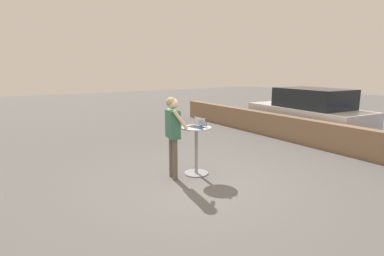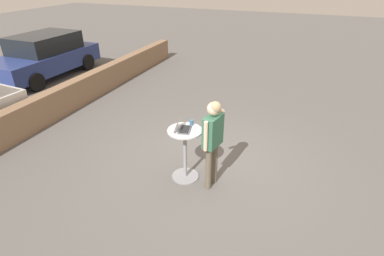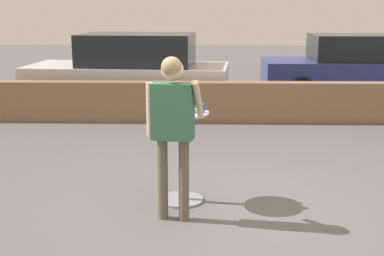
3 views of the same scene
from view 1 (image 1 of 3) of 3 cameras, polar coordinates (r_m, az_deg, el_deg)
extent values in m
plane|color=#5B5956|center=(6.16, 1.02, -10.75)|extent=(50.00, 50.00, 0.00)
cube|color=#84664C|center=(9.40, 25.64, -1.64)|extent=(14.83, 0.35, 0.78)
cylinder|color=gray|center=(6.76, 0.80, -8.58)|extent=(0.53, 0.53, 0.03)
cylinder|color=gray|center=(6.61, 0.82, -4.35)|extent=(0.07, 0.07, 1.01)
cylinder|color=#B7B7BC|center=(6.49, 0.83, 0.05)|extent=(0.65, 0.65, 0.02)
cube|color=#515156|center=(6.48, 0.81, 0.23)|extent=(0.38, 0.27, 0.02)
cube|color=black|center=(6.48, 0.81, 0.32)|extent=(0.33, 0.22, 0.00)
cube|color=#515156|center=(6.56, 1.65, 1.24)|extent=(0.35, 0.14, 0.18)
cube|color=white|center=(6.55, 1.61, 1.25)|extent=(0.32, 0.12, 0.16)
cylinder|color=#336084|center=(6.26, 1.73, 0.21)|extent=(0.07, 0.07, 0.10)
torus|color=#336084|center=(6.22, 1.99, 0.16)|extent=(0.04, 0.01, 0.04)
cylinder|color=brown|center=(6.50, -3.90, -5.45)|extent=(0.11, 0.11, 0.88)
cylinder|color=brown|center=(6.29, -3.26, -6.01)|extent=(0.11, 0.11, 0.88)
cube|color=#33664C|center=(6.22, -3.67, 0.74)|extent=(0.45, 0.29, 0.58)
sphere|color=beige|center=(6.16, -3.72, 4.67)|extent=(0.23, 0.23, 0.23)
sphere|color=#9E8966|center=(6.15, -3.98, 4.92)|extent=(0.21, 0.21, 0.21)
cylinder|color=beige|center=(6.45, -4.34, 1.24)|extent=(0.07, 0.07, 0.55)
cylinder|color=beige|center=(6.00, -2.21, 1.58)|extent=(0.13, 0.33, 0.43)
cube|color=silver|center=(11.57, 21.01, 2.08)|extent=(4.46, 2.17, 0.68)
cube|color=black|center=(11.35, 22.08, 5.29)|extent=(2.50, 1.80, 0.68)
cylinder|color=black|center=(11.92, 13.26, 1.28)|extent=(0.63, 0.27, 0.62)
cylinder|color=black|center=(13.14, 18.99, 1.87)|extent=(0.63, 0.27, 0.62)
cylinder|color=black|center=(10.12, 23.39, -1.09)|extent=(0.63, 0.27, 0.62)
cylinder|color=black|center=(11.53, 28.81, -0.15)|extent=(0.63, 0.27, 0.62)
camera|label=2|loc=(9.94, -24.30, 18.30)|focal=28.00mm
camera|label=3|loc=(5.54, -58.53, 5.25)|focal=50.00mm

